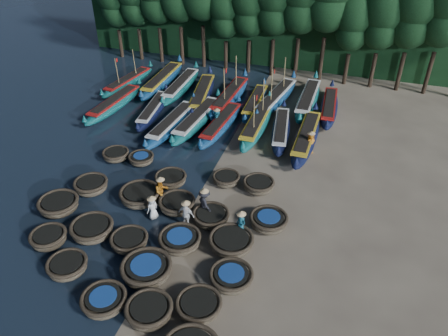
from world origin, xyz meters
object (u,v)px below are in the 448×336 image
(coracle_15, at_px, (91,185))
(coracle_21, at_px, (141,159))
(coracle_6, at_px, (67,266))
(fisherman_1, at_px, (241,223))
(coracle_11, at_px, (92,229))
(long_boat_5, at_px, (221,124))
(coracle_22, at_px, (171,179))
(coracle_7, at_px, (147,269))
(fisherman_5, at_px, (217,118))
(fisherman_3, at_px, (205,202))
(coracle_5, at_px, (49,238))
(long_boat_13, at_px, (230,97))
(coracle_18, at_px, (211,216))
(fisherman_0, at_px, (152,207))
(coracle_8, at_px, (199,305))
(long_boat_14, at_px, (255,103))
(long_boat_15, at_px, (276,98))
(long_boat_12, at_px, (202,94))
(fisherman_4, at_px, (186,214))
(coracle_12, at_px, (129,241))
(coracle_24, at_px, (259,185))
(coracle_16, at_px, (140,195))
(long_boat_2, at_px, (153,110))
(coracle_19, at_px, (269,221))
(coracle_14, at_px, (231,242))
(long_boat_1, at_px, (115,104))
(long_boat_4, at_px, (197,119))
(long_boat_10, at_px, (162,80))
(long_boat_8, at_px, (306,137))
(long_boat_16, at_px, (308,100))
(coracle_13, at_px, (180,240))
(long_boat_17, at_px, (329,107))
(coracle_17, at_px, (177,204))
(long_boat_9, at_px, (128,82))
(coracle_10, at_px, (59,205))
(fisherman_6, at_px, (310,142))
(long_boat_7, at_px, (281,130))
(long_boat_3, at_px, (172,123))
(coracle_3, at_px, (149,311))
(long_boat_6, at_px, (257,124))

(coracle_15, relative_size, coracle_21, 1.03)
(coracle_6, bearing_deg, fisherman_1, 34.05)
(coracle_11, distance_m, long_boat_5, 13.51)
(coracle_6, xyz_separation_m, coracle_22, (1.93, 8.25, -0.01))
(coracle_7, height_order, fisherman_5, fisherman_5)
(coracle_15, distance_m, coracle_22, 4.88)
(long_boat_5, height_order, fisherman_3, fisherman_3)
(coracle_5, relative_size, long_boat_13, 0.26)
(coracle_18, bearing_deg, fisherman_5, 106.58)
(fisherman_0, bearing_deg, coracle_8, 66.95)
(coracle_11, bearing_deg, coracle_22, 68.93)
(long_boat_14, distance_m, long_boat_15, 1.98)
(long_boat_12, xyz_separation_m, fisherman_4, (4.68, -15.24, 0.33))
(coracle_12, relative_size, coracle_24, 1.10)
(coracle_16, xyz_separation_m, long_boat_2, (-4.01, 10.34, 0.01))
(coracle_19, bearing_deg, coracle_14, -124.14)
(coracle_12, xyz_separation_m, coracle_22, (-0.13, 5.74, 0.00))
(coracle_11, xyz_separation_m, coracle_16, (1.12, 3.45, 0.01))
(coracle_24, height_order, fisherman_4, fisherman_4)
(long_boat_1, height_order, long_boat_4, long_boat_4)
(long_boat_10, distance_m, long_boat_12, 4.82)
(long_boat_1, bearing_deg, coracle_6, -63.05)
(long_boat_8, bearing_deg, fisherman_4, -113.76)
(long_boat_16, bearing_deg, coracle_13, -101.26)
(long_boat_2, bearing_deg, coracle_14, -56.66)
(long_boat_17, xyz_separation_m, fisherman_0, (-8.01, -16.21, 0.29))
(coracle_12, bearing_deg, coracle_17, 70.85)
(coracle_24, relative_size, long_boat_8, 0.23)
(long_boat_9, bearing_deg, coracle_7, -50.91)
(coracle_10, bearing_deg, coracle_16, 28.31)
(long_boat_17, relative_size, fisherman_6, 4.22)
(coracle_10, distance_m, long_boat_7, 16.30)
(coracle_7, xyz_separation_m, coracle_21, (-4.75, 8.91, -0.11))
(long_boat_3, xyz_separation_m, fisherman_1, (8.19, -9.69, 0.38))
(coracle_3, bearing_deg, long_boat_6, 88.69)
(fisherman_3, bearing_deg, coracle_8, 148.57)
(coracle_16, bearing_deg, coracle_8, -46.12)
(long_boat_3, bearing_deg, long_boat_5, 21.47)
(long_boat_3, bearing_deg, coracle_5, -91.34)
(coracle_22, bearing_deg, long_boat_2, 121.69)
(coracle_11, bearing_deg, coracle_8, -21.78)
(coracle_13, xyz_separation_m, fisherman_4, (-0.22, 1.55, 0.49))
(coracle_13, distance_m, coracle_19, 5.01)
(coracle_15, bearing_deg, fisherman_3, 0.13)
(coracle_16, distance_m, long_boat_12, 14.10)
(coracle_7, relative_size, long_boat_1, 0.38)
(coracle_19, bearing_deg, coracle_10, -168.84)
(coracle_7, relative_size, coracle_21, 1.47)
(coracle_18, relative_size, long_boat_5, 0.27)
(long_boat_8, xyz_separation_m, long_boat_16, (-0.83, 6.18, 0.01))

